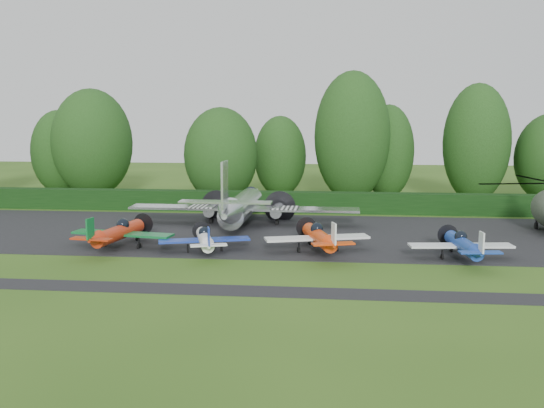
# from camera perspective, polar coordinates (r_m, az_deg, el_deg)

# --- Properties ---
(ground) EXTENTS (160.00, 160.00, 0.00)m
(ground) POSITION_cam_1_polar(r_m,az_deg,el_deg) (38.50, 1.17, -5.74)
(ground) COLOR #2F5317
(ground) RESTS_ON ground
(apron) EXTENTS (70.00, 18.00, 0.01)m
(apron) POSITION_cam_1_polar(r_m,az_deg,el_deg) (48.23, 2.15, -2.85)
(apron) COLOR black
(apron) RESTS_ON ground
(taxiway_verge) EXTENTS (70.00, 2.00, 0.00)m
(taxiway_verge) POSITION_cam_1_polar(r_m,az_deg,el_deg) (32.73, 0.28, -8.29)
(taxiway_verge) COLOR black
(taxiway_verge) RESTS_ON ground
(hedgerow) EXTENTS (90.00, 1.60, 2.00)m
(hedgerow) POSITION_cam_1_polar(r_m,az_deg,el_deg) (59.04, 2.86, -0.78)
(hedgerow) COLOR black
(hedgerow) RESTS_ON ground
(transport_plane) EXTENTS (19.78, 15.17, 6.34)m
(transport_plane) POSITION_cam_1_polar(r_m,az_deg,el_deg) (50.88, -2.91, -0.25)
(transport_plane) COLOR silver
(transport_plane) RESTS_ON ground
(light_plane_red) EXTENTS (7.44, 7.83, 2.86)m
(light_plane_red) POSITION_cam_1_polar(r_m,az_deg,el_deg) (44.05, -14.22, -2.61)
(light_plane_red) COLOR #B72B10
(light_plane_red) RESTS_ON ground
(light_plane_white) EXTENTS (6.25, 6.57, 2.40)m
(light_plane_white) POSITION_cam_1_polar(r_m,az_deg,el_deg) (41.68, -6.33, -3.29)
(light_plane_white) COLOR white
(light_plane_white) RESTS_ON ground
(light_plane_orange) EXTENTS (7.25, 7.63, 2.79)m
(light_plane_orange) POSITION_cam_1_polar(r_m,az_deg,el_deg) (41.50, 4.46, -3.08)
(light_plane_orange) COLOR red
(light_plane_orange) RESTS_ON ground
(light_plane_blue) EXTENTS (6.74, 7.09, 2.59)m
(light_plane_blue) POSITION_cam_1_polar(r_m,az_deg,el_deg) (41.18, 17.55, -3.66)
(light_plane_blue) COLOR #1A3D9F
(light_plane_blue) RESTS_ON ground
(tree_1) EXTENTS (9.16, 9.16, 12.41)m
(tree_1) POSITION_cam_1_polar(r_m,az_deg,el_deg) (73.15, -16.56, 5.53)
(tree_1) COLOR black
(tree_1) RESTS_ON ground
(tree_2) EXTENTS (8.23, 8.23, 14.15)m
(tree_2) POSITION_cam_1_polar(r_m,az_deg,el_deg) (66.77, 7.56, 6.31)
(tree_2) COLOR black
(tree_2) RESTS_ON ground
(tree_4) EXTENTS (7.12, 7.12, 12.80)m
(tree_4) POSITION_cam_1_polar(r_m,az_deg,el_deg) (69.09, 18.69, 5.45)
(tree_4) COLOR black
(tree_4) RESTS_ON ground
(tree_5) EXTENTS (7.94, 7.94, 10.24)m
(tree_5) POSITION_cam_1_polar(r_m,az_deg,el_deg) (65.64, -4.83, 4.62)
(tree_5) COLOR black
(tree_5) RESTS_ON ground
(tree_6) EXTENTS (6.02, 6.02, 9.31)m
(tree_6) POSITION_cam_1_polar(r_m,az_deg,el_deg) (70.28, 0.77, 4.51)
(tree_6) COLOR black
(tree_6) RESTS_ON ground
(tree_7) EXTENTS (6.67, 6.67, 10.00)m
(tree_7) POSITION_cam_1_polar(r_m,az_deg,el_deg) (76.54, -19.33, 4.61)
(tree_7) COLOR black
(tree_7) RESTS_ON ground
(tree_8) EXTENTS (5.87, 5.87, 10.58)m
(tree_8) POSITION_cam_1_polar(r_m,az_deg,el_deg) (69.84, 10.86, 4.85)
(tree_8) COLOR black
(tree_8) RESTS_ON ground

